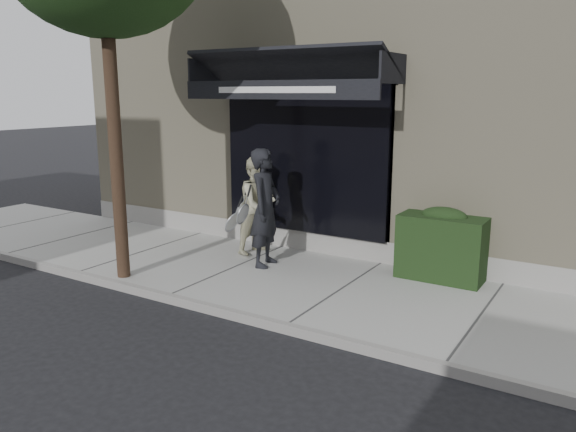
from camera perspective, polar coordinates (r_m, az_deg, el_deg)
The scene contains 7 objects.
ground at distance 8.48m, azimuth 5.47°, elevation -8.10°, with size 80.00×80.00×0.00m, color black.
sidewalk at distance 8.46m, azimuth 5.48°, elevation -7.72°, with size 20.00×3.00×0.12m, color #A1A09B.
curb at distance 7.20m, azimuth -0.11°, elevation -11.31°, with size 20.00×0.10×0.14m, color gray.
building_facade at distance 12.60m, azimuth 15.95°, elevation 10.92°, with size 14.30×8.04×5.64m.
hedge at distance 9.03m, azimuth 15.40°, elevation -2.84°, with size 1.30×0.70×1.14m.
pedestrian_front at distance 9.27m, azimuth -2.34°, elevation 0.82°, with size 0.78×0.97×1.96m.
pedestrian_back at distance 10.05m, azimuth -3.04°, elevation 1.09°, with size 0.78×0.94×1.75m.
Camera 1 is at (3.47, -7.15, 2.97)m, focal length 35.00 mm.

